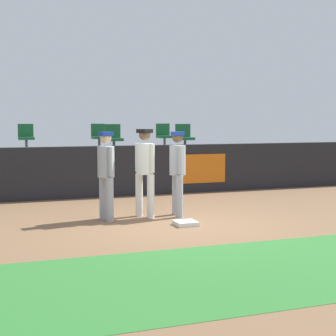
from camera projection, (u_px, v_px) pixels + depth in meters
The scene contains 13 objects.
ground_plane at pixel (184, 226), 9.66m from camera, with size 60.00×60.00×0.00m, color brown.
grass_foreground_strip at pixel (265, 269), 6.87m from camera, with size 18.00×2.80×0.01m, color #2D722D.
first_base at pixel (186, 223), 9.71m from camera, with size 0.40×0.40×0.08m, color white.
player_fielder_home at pixel (145, 166), 10.46m from camera, with size 0.47×0.58×1.80m.
player_runner_visitor at pixel (106, 169), 10.13m from camera, with size 0.40×0.48×1.75m.
player_coach_visitor at pixel (177, 167), 10.57m from camera, with size 0.36×0.49×1.75m.
field_wall at pixel (127, 171), 13.50m from camera, with size 18.00×0.26×1.32m.
bleacher_platform at pixel (105, 168), 15.92m from camera, with size 18.00×4.80×1.03m, color #59595E.
seat_back_right at pixel (164, 135), 17.18m from camera, with size 0.47×0.44×0.84m.
seat_back_left at pixel (26, 136), 15.70m from camera, with size 0.46×0.44×0.84m.
seat_front_center at pixel (113, 137), 14.77m from camera, with size 0.47×0.44×0.84m.
seat_back_center at pixel (99, 135), 16.45m from camera, with size 0.44×0.44×0.84m.
seat_front_right at pixel (184, 136), 15.50m from camera, with size 0.47×0.44×0.84m.
Camera 1 is at (-3.47, -8.87, 1.98)m, focal length 55.03 mm.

